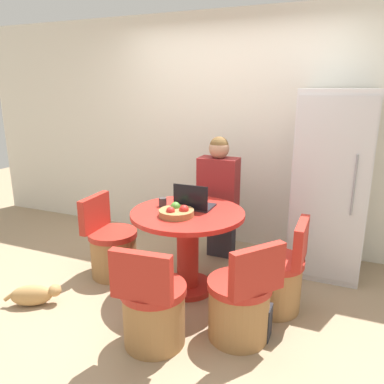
{
  "coord_description": "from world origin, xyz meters",
  "views": [
    {
      "loc": [
        1.23,
        -2.6,
        1.8
      ],
      "look_at": [
        0.01,
        0.34,
        0.9
      ],
      "focal_mm": 35.0,
      "sensor_mm": 36.0,
      "label": 1
    }
  ],
  "objects": [
    {
      "name": "chair_left_side",
      "position": [
        -0.79,
        0.21,
        0.27
      ],
      "size": [
        0.47,
        0.47,
        0.79
      ],
      "rotation": [
        0.0,
        0.0,
        1.6
      ],
      "color": "#9E7042",
      "rests_on": "ground_plane"
    },
    {
      "name": "refrigerator",
      "position": [
        1.12,
        1.14,
        0.89
      ],
      "size": [
        0.67,
        0.67,
        1.79
      ],
      "color": "silver",
      "rests_on": "ground_plane"
    },
    {
      "name": "ground_plane",
      "position": [
        0.0,
        0.0,
        0.0
      ],
      "size": [
        12.0,
        12.0,
        0.0
      ],
      "primitive_type": "plane",
      "color": "#9E8466"
    },
    {
      "name": "cat",
      "position": [
        -1.09,
        -0.52,
        0.1
      ],
      "size": [
        0.43,
        0.3,
        0.19
      ],
      "rotation": [
        0.0,
        0.0,
        0.53
      ],
      "color": "tan",
      "rests_on": "ground_plane"
    },
    {
      "name": "laptop",
      "position": [
        0.02,
        0.34,
        0.8
      ],
      "size": [
        0.32,
        0.25,
        0.23
      ],
      "rotation": [
        0.0,
        0.0,
        3.14
      ],
      "color": "#232328",
      "rests_on": "dining_table"
    },
    {
      "name": "dining_table",
      "position": [
        0.01,
        0.24,
        0.51
      ],
      "size": [
        1.0,
        1.0,
        0.75
      ],
      "color": "#B2261E",
      "rests_on": "ground_plane"
    },
    {
      "name": "handbag",
      "position": [
        0.7,
        -0.19,
        0.13
      ],
      "size": [
        0.3,
        0.14,
        0.26
      ],
      "color": "#232328",
      "rests_on": "ground_plane"
    },
    {
      "name": "chair_right_side",
      "position": [
        0.81,
        0.23,
        0.27
      ],
      "size": [
        0.47,
        0.47,
        0.79
      ],
      "rotation": [
        0.0,
        0.0,
        -1.57
      ],
      "color": "#9E7042",
      "rests_on": "ground_plane"
    },
    {
      "name": "coffee_cup",
      "position": [
        -0.26,
        0.28,
        0.79
      ],
      "size": [
        0.07,
        0.07,
        0.08
      ],
      "color": "#383333",
      "rests_on": "dining_table"
    },
    {
      "name": "person_seated",
      "position": [
        0.06,
        0.96,
        0.73
      ],
      "size": [
        0.4,
        0.37,
        1.33
      ],
      "rotation": [
        0.0,
        0.0,
        3.14
      ],
      "color": "#2D2D38",
      "rests_on": "ground_plane"
    },
    {
      "name": "fruit_bowl",
      "position": [
        -0.03,
        0.09,
        0.79
      ],
      "size": [
        0.3,
        0.3,
        0.1
      ],
      "color": "olive",
      "rests_on": "dining_table"
    },
    {
      "name": "wall_back",
      "position": [
        0.0,
        1.51,
        1.3
      ],
      "size": [
        7.0,
        0.06,
        2.6
      ],
      "color": "silver",
      "rests_on": "ground_plane"
    },
    {
      "name": "chair_near_right_corner",
      "position": [
        0.64,
        -0.26,
        0.27
      ],
      "size": [
        0.54,
        0.54,
        0.79
      ],
      "rotation": [
        0.0,
        0.0,
        -2.24
      ],
      "color": "#9E7042",
      "rests_on": "ground_plane"
    },
    {
      "name": "chair_near_camera",
      "position": [
        0.08,
        -0.56,
        0.27
      ],
      "size": [
        0.47,
        0.48,
        0.79
      ],
      "rotation": [
        0.0,
        0.0,
        -3.05
      ],
      "color": "#9E7042",
      "rests_on": "ground_plane"
    }
  ]
}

